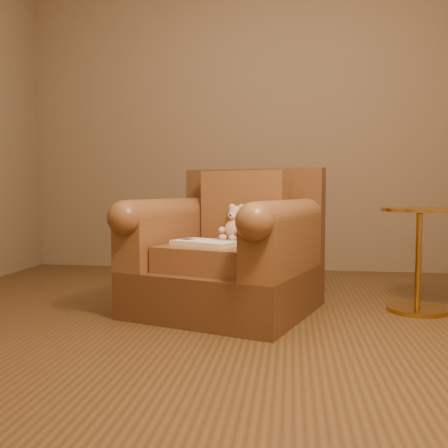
# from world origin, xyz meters

# --- Properties ---
(floor) EXTENTS (4.00, 4.00, 0.00)m
(floor) POSITION_xyz_m (0.00, 0.00, 0.00)
(floor) COLOR #52391C
(floor) RESTS_ON ground
(armchair) EXTENTS (1.21, 1.18, 0.87)m
(armchair) POSITION_xyz_m (0.05, 0.42, 0.34)
(armchair) COLOR #55351C
(armchair) RESTS_ON floor
(teddy_bear) EXTENTS (0.17, 0.20, 0.23)m
(teddy_bear) POSITION_xyz_m (0.08, 0.49, 0.50)
(teddy_bear) COLOR #D7AD96
(teddy_bear) RESTS_ON armchair
(guidebook) EXTENTS (0.42, 0.36, 0.03)m
(guidebook) POSITION_xyz_m (-0.06, 0.23, 0.43)
(guidebook) COLOR beige
(guidebook) RESTS_ON armchair
(side_table) EXTENTS (0.45, 0.45, 0.62)m
(side_table) POSITION_xyz_m (1.18, 0.53, 0.34)
(side_table) COLOR #BB8833
(side_table) RESTS_ON floor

